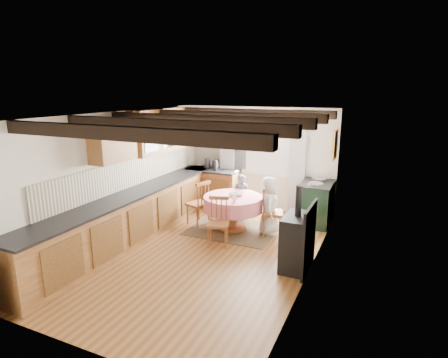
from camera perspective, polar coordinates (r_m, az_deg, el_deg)
The scene contains 41 objects.
floor at distance 6.59m, azimuth -2.93°, elevation -11.30°, with size 3.60×5.50×0.00m, color olive.
ceiling at distance 5.98m, azimuth -3.22°, elevation 10.01°, with size 3.60×5.50×0.00m, color white.
wall_back at distance 8.65m, azimuth 5.35°, elevation 3.15°, with size 3.60×0.00×2.40m, color silver.
wall_front at distance 4.07m, azimuth -21.44°, elevation -10.29°, with size 3.60×0.00×2.40m, color silver.
wall_left at distance 7.16m, azimuth -15.97°, elevation 0.42°, with size 0.00×5.50×2.40m, color silver.
wall_right at distance 5.61m, azimuth 13.53°, elevation -3.12°, with size 0.00×5.50×2.40m, color silver.
beam_a at distance 4.32m, azimuth -15.64°, elevation 6.83°, with size 3.60×0.16×0.16m, color black.
beam_b at distance 5.12m, azimuth -8.43°, elevation 8.23°, with size 3.60×0.16×0.16m, color black.
beam_c at distance 5.98m, azimuth -3.21°, elevation 9.15°, with size 3.60×0.16×0.16m, color black.
beam_d at distance 6.88m, azimuth 0.70°, elevation 9.79°, with size 3.60×0.16×0.16m, color black.
beam_e at distance 7.81m, azimuth 3.70°, elevation 10.25°, with size 3.60×0.16×0.16m, color black.
splash_left at distance 7.37m, azimuth -14.35°, elevation 0.90°, with size 0.02×4.50×0.55m, color beige.
splash_back at distance 9.00m, azimuth -0.73°, elevation 3.63°, with size 1.40×0.02×0.55m, color beige.
base_cabinet_left at distance 7.19m, azimuth -13.72°, elevation -5.71°, with size 0.60×5.30×0.88m, color #A36E39.
base_cabinet_back at distance 8.94m, azimuth -1.76°, elevation -1.44°, with size 1.30×0.60×0.88m, color #A36E39.
worktop_left at distance 7.04m, azimuth -13.81°, elevation -2.21°, with size 0.64×5.30×0.04m, color black.
worktop_back at distance 8.81m, azimuth -1.84°, elevation 1.42°, with size 1.30×0.64×0.04m, color black.
wall_cabinet_glass at distance 7.88m, azimuth -9.73°, elevation 7.48°, with size 0.34×1.80×0.90m, color #A36E39.
wall_cabinet_solid at distance 6.70m, azimuth -16.90°, elevation 5.56°, with size 0.34×0.90×0.70m, color #A36E39.
window_frame at distance 8.53m, azimuth 6.02°, elevation 5.72°, with size 1.34×0.03×1.54m, color white.
window_pane at distance 8.54m, azimuth 6.03°, elevation 5.72°, with size 1.20×0.01×1.40m, color white.
curtain_left at distance 8.84m, azimuth 0.52°, elevation 2.79°, with size 0.35×0.10×2.10m, color #A5A5A5.
curtain_right at distance 8.31m, azimuth 11.30°, elevation 1.80°, with size 0.35×0.10×2.10m, color #A5A5A5.
curtain_rod at distance 8.39m, azimuth 5.93°, elevation 9.70°, with size 0.03×0.03×2.00m, color black.
wall_picture at distance 7.73m, azimuth 16.85°, elevation 5.10°, with size 0.04×0.50×0.60m, color gold.
wall_plate at distance 8.26m, azimuth 12.29°, elevation 5.90°, with size 0.30×0.30×0.02m, color silver.
rug at distance 7.55m, azimuth 1.39°, elevation -7.84°, with size 1.72×1.33×0.01m, color #2F2716.
dining_table at distance 7.43m, azimuth 1.40°, elevation -5.34°, with size 1.18×1.18×0.71m, color #D9837F, non-canonical shape.
chair_near at distance 6.70m, azimuth -0.95°, elevation -6.70°, with size 0.38×0.40×0.90m, color #925835, non-canonical shape.
chair_left at distance 7.75m, azimuth -4.06°, elevation -3.61°, with size 0.41×0.43×0.95m, color #925835, non-canonical shape.
chair_right at distance 7.21m, azimuth 7.49°, elevation -4.93°, with size 0.42×0.44×0.98m, color #925835, non-canonical shape.
aga_range at distance 8.03m, azimuth 14.10°, elevation -3.55°, with size 0.64×0.98×0.91m, color black, non-canonical shape.
cast_iron_stove at distance 5.90m, azimuth 11.30°, elevation -7.45°, with size 0.41×0.68×1.37m, color black, non-canonical shape.
child_far at distance 8.00m, azimuth 2.71°, elevation -2.81°, with size 0.37×0.24×1.01m, color #4D585F.
child_right at distance 7.23m, azimuth 7.00°, elevation -4.12°, with size 0.57×0.37×1.16m, color silver.
bowl_a at distance 7.37m, azimuth 2.14°, elevation -2.38°, with size 0.23×0.23×0.06m, color silver.
bowl_b at distance 7.32m, azimuth 1.43°, elevation -2.46°, with size 0.19×0.19×0.06m, color silver.
cup at distance 6.98m, azimuth 1.64°, elevation -3.17°, with size 0.09×0.09×0.09m, color silver.
canister_tall at distance 8.92m, azimuth -2.62°, elevation 2.46°, with size 0.14×0.14×0.24m, color #262628.
canister_wide at distance 8.88m, azimuth -1.30°, elevation 2.31°, with size 0.18×0.18×0.20m, color #262628.
canister_slim at distance 8.64m, azimuth -1.31°, elevation 2.15°, with size 0.09×0.09×0.25m, color #262628.
Camera 1 is at (2.76, -5.29, 2.80)m, focal length 29.46 mm.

